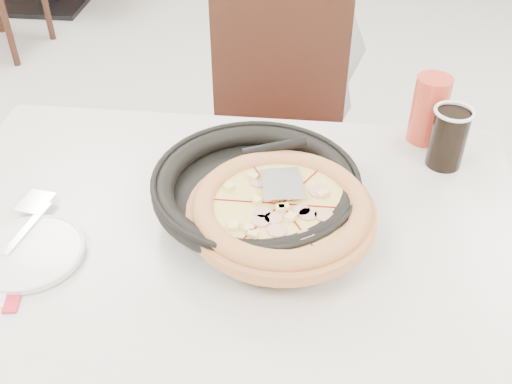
# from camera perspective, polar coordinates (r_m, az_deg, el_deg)

# --- Properties ---
(floor) EXTENTS (7.00, 7.00, 0.00)m
(floor) POSITION_cam_1_polar(r_m,az_deg,el_deg) (1.96, 8.69, -13.40)
(floor) COLOR #ADADA8
(floor) RESTS_ON ground
(main_table) EXTENTS (1.24, 0.85, 0.75)m
(main_table) POSITION_cam_1_polar(r_m,az_deg,el_deg) (1.46, -2.44, -14.09)
(main_table) COLOR #BCB8B0
(main_table) RESTS_ON floor
(chair_far) EXTENTS (0.44, 0.44, 0.95)m
(chair_far) POSITION_cam_1_polar(r_m,az_deg,el_deg) (1.84, 1.90, 3.40)
(chair_far) COLOR black
(chair_far) RESTS_ON floor
(trivet) EXTENTS (0.13, 0.13, 0.04)m
(trivet) POSITION_cam_1_polar(r_m,az_deg,el_deg) (1.16, -0.64, -2.78)
(trivet) COLOR black
(trivet) RESTS_ON main_table
(pizza_pan) EXTENTS (0.35, 0.35, 0.01)m
(pizza_pan) POSITION_cam_1_polar(r_m,az_deg,el_deg) (1.18, 0.00, -0.30)
(pizza_pan) COLOR black
(pizza_pan) RESTS_ON trivet
(pizza) EXTENTS (0.37, 0.37, 0.02)m
(pizza) POSITION_cam_1_polar(r_m,az_deg,el_deg) (1.11, 2.41, -2.00)
(pizza) COLOR #BC7D44
(pizza) RESTS_ON pizza_pan
(pizza_server) EXTENTS (0.10, 0.11, 0.00)m
(pizza_server) POSITION_cam_1_polar(r_m,az_deg,el_deg) (1.13, 2.55, 0.83)
(pizza_server) COLOR white
(pizza_server) RESTS_ON pizza
(side_plate) EXTENTS (0.21, 0.21, 0.01)m
(side_plate) POSITION_cam_1_polar(r_m,az_deg,el_deg) (1.18, -20.69, -5.46)
(side_plate) COLOR white
(side_plate) RESTS_ON napkin
(fork) EXTENTS (0.04, 0.15, 0.00)m
(fork) POSITION_cam_1_polar(r_m,az_deg,el_deg) (1.23, -20.95, -3.19)
(fork) COLOR white
(fork) RESTS_ON side_plate
(cola_glass) EXTENTS (0.08, 0.08, 0.13)m
(cola_glass) POSITION_cam_1_polar(r_m,az_deg,el_deg) (1.37, 17.82, 4.80)
(cola_glass) COLOR black
(cola_glass) RESTS_ON main_table
(red_cup) EXTENTS (0.08, 0.08, 0.16)m
(red_cup) POSITION_cam_1_polar(r_m,az_deg,el_deg) (1.43, 16.16, 7.56)
(red_cup) COLOR red
(red_cup) RESTS_ON main_table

